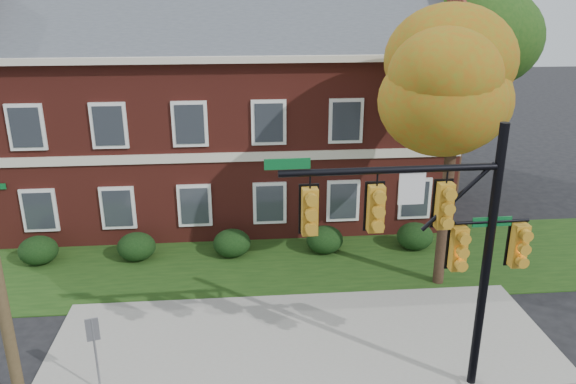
{
  "coord_description": "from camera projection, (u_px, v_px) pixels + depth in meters",
  "views": [
    {
      "loc": [
        -1.62,
        -12.48,
        9.36
      ],
      "look_at": [
        -0.23,
        3.0,
        3.81
      ],
      "focal_mm": 35.0,
      "sensor_mm": 36.0,
      "label": 1
    }
  ],
  "objects": [
    {
      "name": "grass_strip",
      "position": [
        287.0,
        262.0,
        20.61
      ],
      "size": [
        30.0,
        6.0,
        0.04
      ],
      "primitive_type": "cube",
      "color": "#193811",
      "rests_on": "ground"
    },
    {
      "name": "apartment_building",
      "position": [
        229.0,
        99.0,
        24.35
      ],
      "size": [
        18.8,
        8.8,
        9.74
      ],
      "color": "maroon",
      "rests_on": "ground"
    },
    {
      "name": "hedge_far_right",
      "position": [
        415.0,
        236.0,
        21.52
      ],
      "size": [
        1.4,
        1.26,
        1.05
      ],
      "primitive_type": "ellipsoid",
      "color": "black",
      "rests_on": "ground"
    },
    {
      "name": "hedge_right",
      "position": [
        325.0,
        240.0,
        21.22
      ],
      "size": [
        1.4,
        1.26,
        1.05
      ],
      "primitive_type": "ellipsoid",
      "color": "black",
      "rests_on": "ground"
    },
    {
      "name": "hedge_left",
      "position": [
        136.0,
        247.0,
        20.63
      ],
      "size": [
        1.4,
        1.26,
        1.05
      ],
      "primitive_type": "ellipsoid",
      "color": "black",
      "rests_on": "ground"
    },
    {
      "name": "hedge_center",
      "position": [
        232.0,
        243.0,
        20.93
      ],
      "size": [
        1.4,
        1.26,
        1.05
      ],
      "primitive_type": "ellipsoid",
      "color": "black",
      "rests_on": "ground"
    },
    {
      "name": "sign_post",
      "position": [
        94.0,
        343.0,
        13.38
      ],
      "size": [
        0.31,
        0.12,
        2.14
      ],
      "rotation": [
        0.0,
        0.0,
        0.27
      ],
      "color": "slate",
      "rests_on": "ground"
    },
    {
      "name": "tree_right_rear",
      "position": [
        481.0,
        21.0,
        25.06
      ],
      "size": [
        6.3,
        5.95,
        10.62
      ],
      "color": "black",
      "rests_on": "ground"
    },
    {
      "name": "ground",
      "position": [
        306.0,
        363.0,
        14.99
      ],
      "size": [
        120.0,
        120.0,
        0.0
      ],
      "primitive_type": "plane",
      "color": "black",
      "rests_on": "ground"
    },
    {
      "name": "tree_near_right",
      "position": [
        466.0,
        87.0,
        16.81
      ],
      "size": [
        4.5,
        4.25,
        8.58
      ],
      "color": "black",
      "rests_on": "ground"
    },
    {
      "name": "hedge_far_left",
      "position": [
        38.0,
        250.0,
        20.34
      ],
      "size": [
        1.4,
        1.26,
        1.05
      ],
      "primitive_type": "ellipsoid",
      "color": "black",
      "rests_on": "ground"
    },
    {
      "name": "traffic_signal",
      "position": [
        439.0,
        236.0,
        12.58
      ],
      "size": [
        6.06,
        0.54,
        6.76
      ],
      "rotation": [
        0.0,
        0.0,
        0.02
      ],
      "color": "gray",
      "rests_on": "ground"
    },
    {
      "name": "tree_far_rear",
      "position": [
        253.0,
        2.0,
        30.52
      ],
      "size": [
        6.84,
        6.46,
        11.52
      ],
      "color": "black",
      "rests_on": "ground"
    },
    {
      "name": "sidewalk",
      "position": [
        302.0,
        340.0,
        15.91
      ],
      "size": [
        14.0,
        5.0,
        0.08
      ],
      "primitive_type": "cube",
      "color": "gray",
      "rests_on": "ground"
    }
  ]
}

